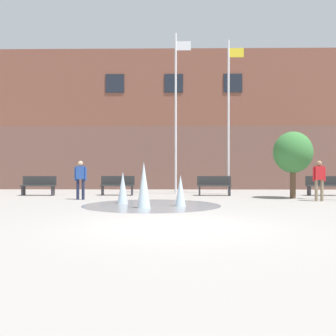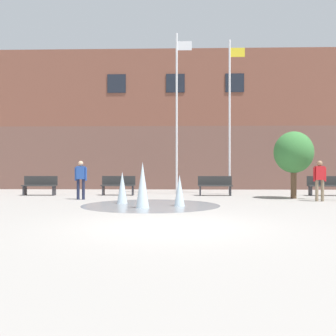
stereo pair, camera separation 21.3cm
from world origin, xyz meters
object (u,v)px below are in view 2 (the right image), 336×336
Objects in this scene: park_bench_under_left_flagpole at (118,185)px; street_tree_near_building at (294,153)px; park_bench_under_right_flagpole at (215,185)px; teen_by_trashcan at (320,177)px; flagpole_right at (230,112)px; park_bench_near_trashcan at (325,185)px; adult_in_red at (81,177)px; flagpole_left at (177,109)px; park_bench_far_left at (40,185)px.

street_tree_near_building is (7.76, -1.72, 1.47)m from park_bench_under_left_flagpole.
street_tree_near_building reaches higher than park_bench_under_right_flagpole.
teen_by_trashcan is (3.81, -2.98, 0.45)m from park_bench_under_right_flagpole.
flagpole_right is (5.41, 0.94, 3.58)m from park_bench_under_left_flagpole.
teen_by_trashcan is (8.38, -3.06, 0.45)m from park_bench_under_left_flagpole.
park_bench_near_trashcan is 3.37m from teen_by_trashcan.
park_bench_under_left_flagpole is at bearing 61.75° from adult_in_red.
flagpole_left is 6.07m from street_tree_near_building.
park_bench_under_right_flagpole is at bearing -29.67° from flagpole_left.
street_tree_near_building is (-1.95, -1.72, 1.47)m from park_bench_near_trashcan.
park_bench_under_right_flagpole is 0.56× the size of street_tree_near_building.
park_bench_under_right_flagpole is at bearing -0.98° from park_bench_under_left_flagpole.
flagpole_left is at bearing 18.51° from park_bench_under_left_flagpole.
park_bench_under_right_flagpole is 3.81m from flagpole_right.
park_bench_under_right_flagpole is at bearing 19.63° from adult_in_red.
park_bench_far_left and park_bench_under_left_flagpole have the same top height.
street_tree_near_building is at bearing -48.56° from flagpole_right.
park_bench_under_left_flagpole is 1.00× the size of park_bench_near_trashcan.
park_bench_far_left is 1.00× the size of park_bench_near_trashcan.
flagpole_right reaches higher than park_bench_far_left.
park_bench_near_trashcan is (5.14, 0.08, 0.00)m from park_bench_under_right_flagpole.
park_bench_near_trashcan is 1.01× the size of teen_by_trashcan.
park_bench_near_trashcan is at bearing -0.01° from park_bench_under_left_flagpole.
park_bench_near_trashcan is at bearing 9.74° from adult_in_red.
street_tree_near_building reaches higher than teen_by_trashcan.
park_bench_under_right_flagpole is at bearing 0.68° from park_bench_far_left.
street_tree_near_building is (8.93, 0.77, 1.02)m from adult_in_red.
flagpole_left is (-6.92, 0.94, 3.76)m from park_bench_near_trashcan.
park_bench_under_left_flagpole is 0.20× the size of flagpole_left.
flagpole_right is at bearing 0.00° from flagpole_left.
park_bench_far_left is 1.01× the size of teen_by_trashcan.
adult_in_red reaches higher than park_bench_near_trashcan.
adult_in_red is 8.05m from flagpole_right.
park_bench_near_trashcan is 0.56× the size of street_tree_near_building.
flagpole_left is at bearing 37.70° from adult_in_red.
park_bench_far_left is at bearing -170.28° from flagpole_left.
adult_in_red is at bearing -167.12° from park_bench_near_trashcan.
park_bench_far_left is at bearing -179.32° from park_bench_under_right_flagpole.
park_bench_under_right_flagpole is 3.87m from street_tree_near_building.
flagpole_left is (2.80, 0.94, 3.76)m from park_bench_under_left_flagpole.
flagpole_left reaches higher than teen_by_trashcan.
flagpole_right reaches higher than park_bench_near_trashcan.
flagpole_right is at bearing 127.82° from teen_by_trashcan.
teen_by_trashcan is 0.21× the size of flagpole_right.
park_bench_far_left and park_bench_under_right_flagpole have the same top height.
park_bench_near_trashcan is (13.41, 0.18, 0.00)m from park_bench_far_left.
teen_by_trashcan reaches higher than park_bench_under_left_flagpole.
street_tree_near_building is (-0.62, 1.34, 1.02)m from teen_by_trashcan.
teen_by_trashcan is 7.62m from flagpole_left.
park_bench_near_trashcan is 5.67m from flagpole_right.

